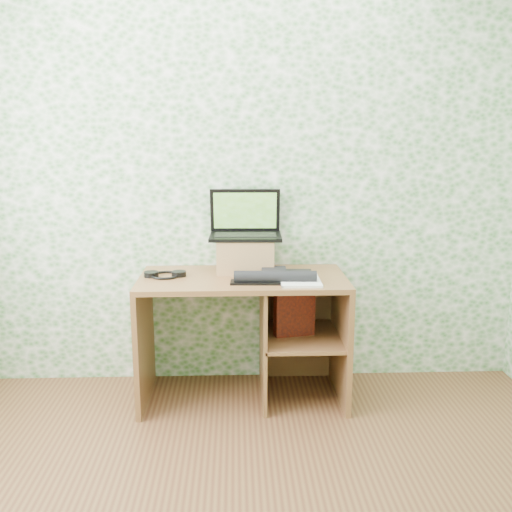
{
  "coord_description": "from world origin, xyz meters",
  "views": [
    {
      "loc": [
        -0.04,
        -1.76,
        1.57
      ],
      "look_at": [
        0.08,
        1.39,
        0.88
      ],
      "focal_mm": 40.0,
      "sensor_mm": 36.0,
      "label": 1
    }
  ],
  "objects_px": {
    "riser": "(246,255)",
    "laptop": "(245,226)",
    "keyboard": "(274,276)",
    "notepad": "(300,280)",
    "desk": "(256,319)"
  },
  "relations": [
    {
      "from": "riser",
      "to": "keyboard",
      "type": "relative_size",
      "value": 0.67
    },
    {
      "from": "keyboard",
      "to": "notepad",
      "type": "bearing_deg",
      "value": -6.23
    },
    {
      "from": "riser",
      "to": "keyboard",
      "type": "xyz_separation_m",
      "value": [
        0.16,
        -0.23,
        -0.08
      ]
    },
    {
      "from": "notepad",
      "to": "riser",
      "type": "bearing_deg",
      "value": 140.88
    },
    {
      "from": "riser",
      "to": "laptop",
      "type": "xyz_separation_m",
      "value": [
        0.0,
        0.05,
        0.17
      ]
    },
    {
      "from": "riser",
      "to": "laptop",
      "type": "height_order",
      "value": "laptop"
    },
    {
      "from": "riser",
      "to": "desk",
      "type": "bearing_deg",
      "value": -63.18
    },
    {
      "from": "laptop",
      "to": "keyboard",
      "type": "relative_size",
      "value": 0.86
    },
    {
      "from": "laptop",
      "to": "keyboard",
      "type": "xyz_separation_m",
      "value": [
        0.16,
        -0.28,
        -0.24
      ]
    },
    {
      "from": "notepad",
      "to": "laptop",
      "type": "bearing_deg",
      "value": 136.13
    },
    {
      "from": "laptop",
      "to": "notepad",
      "type": "height_order",
      "value": "laptop"
    },
    {
      "from": "keyboard",
      "to": "riser",
      "type": "bearing_deg",
      "value": 127.18
    },
    {
      "from": "laptop",
      "to": "notepad",
      "type": "xyz_separation_m",
      "value": [
        0.3,
        -0.3,
        -0.26
      ]
    },
    {
      "from": "desk",
      "to": "keyboard",
      "type": "xyz_separation_m",
      "value": [
        0.1,
        -0.11,
        0.29
      ]
    },
    {
      "from": "riser",
      "to": "laptop",
      "type": "relative_size",
      "value": 0.78
    }
  ]
}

